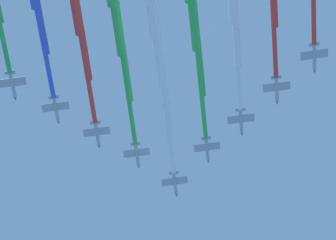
{
  "coord_description": "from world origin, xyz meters",
  "views": [
    {
      "loc": [
        -41.29,
        111.33,
        -11.08
      ],
      "look_at": [
        0.0,
        0.0,
        196.45
      ],
      "focal_mm": 82.43,
      "sensor_mm": 36.0,
      "label": 1
    }
  ],
  "objects": [
    {
      "name": "jet_port_inner",
      "position": [
        3.05,
        34.36,
        197.97
      ],
      "size": [
        22.8,
        72.98,
        3.79
      ],
      "color": "#9EA3AD"
    },
    {
      "name": "jet_lead",
      "position": [
        -5.25,
        21.94,
        194.97
      ],
      "size": [
        22.78,
        73.41,
        3.82
      ],
      "color": "#9EA3AD"
    },
    {
      "name": "jet_starboard_inner",
      "position": [
        -18.31,
        27.91,
        197.87
      ],
      "size": [
        22.1,
        71.9,
        3.82
      ],
      "color": "#9EA3AD"
    },
    {
      "name": "jet_port_mid",
      "position": [
        11.67,
        44.96,
        196.0
      ],
      "size": [
        22.36,
        69.77,
        3.81
      ],
      "color": "#9EA3AD"
    }
  ]
}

